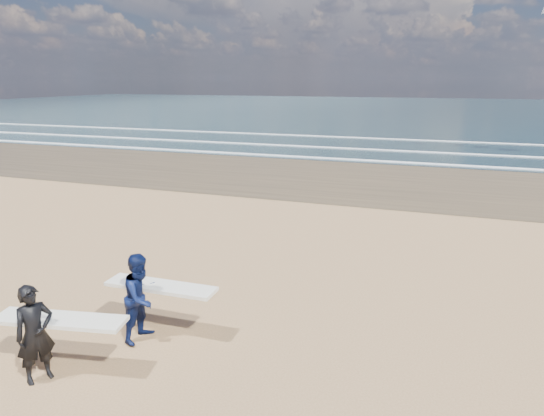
% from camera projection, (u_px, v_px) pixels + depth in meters
% --- Properties ---
extents(surfer_near, '(2.26, 1.18, 1.66)m').
position_uv_depth(surfer_near, '(39.00, 331.00, 7.81)').
color(surfer_near, black).
rests_on(surfer_near, ground).
extents(surfer_far, '(2.21, 1.08, 1.70)m').
position_uv_depth(surfer_far, '(143.00, 296.00, 9.06)').
color(surfer_far, '#0C1743').
rests_on(surfer_far, ground).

